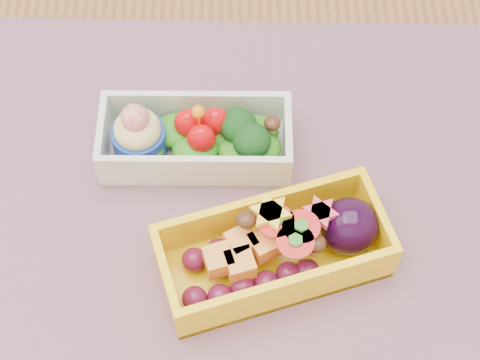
{
  "coord_description": "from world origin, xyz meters",
  "views": [
    {
      "loc": [
        0.04,
        -0.37,
        1.36
      ],
      "look_at": [
        0.04,
        -0.02,
        0.79
      ],
      "focal_mm": 57.28,
      "sensor_mm": 36.0,
      "label": 1
    }
  ],
  "objects_px": {
    "placemat": "(232,206)",
    "bento_yellow": "(278,249)",
    "bento_white": "(195,139)",
    "table": "(202,230)"
  },
  "relations": [
    {
      "from": "placemat",
      "to": "bento_yellow",
      "type": "height_order",
      "value": "bento_yellow"
    },
    {
      "from": "placemat",
      "to": "table",
      "type": "bearing_deg",
      "value": 139.4
    },
    {
      "from": "table",
      "to": "placemat",
      "type": "bearing_deg",
      "value": -40.6
    },
    {
      "from": "placemat",
      "to": "bento_yellow",
      "type": "bearing_deg",
      "value": -55.64
    },
    {
      "from": "bento_white",
      "to": "bento_yellow",
      "type": "bearing_deg",
      "value": -56.44
    },
    {
      "from": "placemat",
      "to": "bento_white",
      "type": "xyz_separation_m",
      "value": [
        -0.03,
        0.06,
        0.03
      ]
    },
    {
      "from": "table",
      "to": "bento_yellow",
      "type": "height_order",
      "value": "bento_yellow"
    },
    {
      "from": "placemat",
      "to": "bento_white",
      "type": "relative_size",
      "value": 3.29
    },
    {
      "from": "placemat",
      "to": "bento_yellow",
      "type": "xyz_separation_m",
      "value": [
        0.04,
        -0.06,
        0.03
      ]
    },
    {
      "from": "table",
      "to": "placemat",
      "type": "height_order",
      "value": "placemat"
    }
  ]
}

